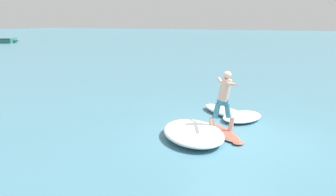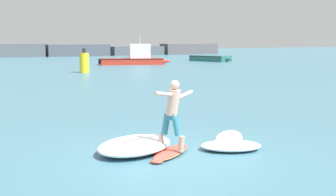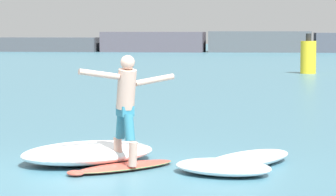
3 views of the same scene
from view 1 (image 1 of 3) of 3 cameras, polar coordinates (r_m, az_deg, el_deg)
ground_plane at (r=9.18m, az=10.79°, el=-6.66°), size 200.00×200.00×0.00m
surfboard at (r=9.36m, az=9.37°, el=-5.91°), size 1.69×1.63×0.23m
surfer at (r=9.12m, az=9.77°, el=0.29°), size 1.39×0.90×1.69m
wave_foam_at_tail at (r=11.22m, az=9.80°, el=-2.30°), size 1.80×2.05×0.23m
wave_foam_at_nose at (r=8.89m, az=4.41°, el=-6.05°), size 2.75×2.62×0.32m
wave_foam_beside at (r=10.73m, az=12.76°, el=-3.22°), size 1.77×1.50×0.21m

